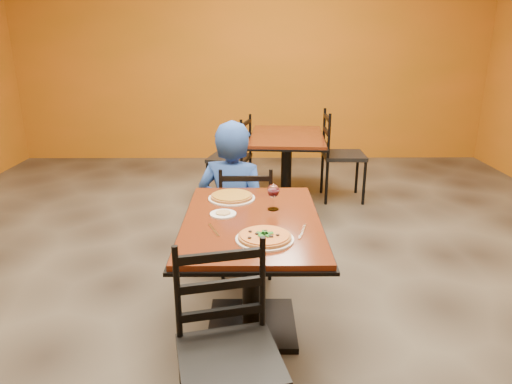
{
  "coord_description": "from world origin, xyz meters",
  "views": [
    {
      "loc": [
        0.01,
        -3.03,
        1.75
      ],
      "look_at": [
        0.03,
        -0.3,
        0.85
      ],
      "focal_mm": 32.24,
      "sensor_mm": 36.0,
      "label": 1
    }
  ],
  "objects_px": {
    "wine_glass": "(273,196)",
    "chair_second_left": "(229,158)",
    "chair_second_right": "(344,156)",
    "diner": "(233,193)",
    "pizza_main": "(265,236)",
    "side_plate": "(223,214)",
    "chair_main_near": "(230,361)",
    "pizza_far": "(232,196)",
    "plate_main": "(265,239)",
    "table_main": "(252,248)",
    "chair_main_far": "(246,218)",
    "plate_far": "(232,198)",
    "table_second": "(287,152)"
  },
  "relations": [
    {
      "from": "chair_second_left",
      "to": "chair_main_near",
      "type": "bearing_deg",
      "value": 16.62
    },
    {
      "from": "wine_glass",
      "to": "side_plate",
      "type": "bearing_deg",
      "value": -163.48
    },
    {
      "from": "chair_main_far",
      "to": "chair_second_left",
      "type": "height_order",
      "value": "chair_second_left"
    },
    {
      "from": "chair_second_right",
      "to": "wine_glass",
      "type": "distance_m",
      "value": 2.57
    },
    {
      "from": "chair_main_near",
      "to": "wine_glass",
      "type": "bearing_deg",
      "value": 64.92
    },
    {
      "from": "table_main",
      "to": "chair_second_right",
      "type": "distance_m",
      "value": 2.74
    },
    {
      "from": "table_main",
      "to": "diner",
      "type": "height_order",
      "value": "diner"
    },
    {
      "from": "table_main",
      "to": "side_plate",
      "type": "xyz_separation_m",
      "value": [
        -0.17,
        0.06,
        0.2
      ]
    },
    {
      "from": "chair_main_near",
      "to": "wine_glass",
      "type": "distance_m",
      "value": 1.16
    },
    {
      "from": "chair_second_left",
      "to": "pizza_main",
      "type": "relative_size",
      "value": 3.39
    },
    {
      "from": "chair_main_near",
      "to": "pizza_far",
      "type": "relative_size",
      "value": 3.34
    },
    {
      "from": "table_main",
      "to": "side_plate",
      "type": "distance_m",
      "value": 0.27
    },
    {
      "from": "pizza_main",
      "to": "side_plate",
      "type": "distance_m",
      "value": 0.44
    },
    {
      "from": "chair_main_near",
      "to": "wine_glass",
      "type": "relative_size",
      "value": 5.19
    },
    {
      "from": "plate_main",
      "to": "chair_second_right",
      "type": "bearing_deg",
      "value": 71.13
    },
    {
      "from": "chair_second_left",
      "to": "chair_main_far",
      "type": "bearing_deg",
      "value": 20.83
    },
    {
      "from": "pizza_far",
      "to": "wine_glass",
      "type": "distance_m",
      "value": 0.34
    },
    {
      "from": "chair_second_right",
      "to": "plate_far",
      "type": "relative_size",
      "value": 3.28
    },
    {
      "from": "table_main",
      "to": "table_second",
      "type": "xyz_separation_m",
      "value": [
        0.39,
        2.54,
        -0.0
      ]
    },
    {
      "from": "plate_main",
      "to": "pizza_main",
      "type": "bearing_deg",
      "value": 0.0
    },
    {
      "from": "table_main",
      "to": "side_plate",
      "type": "bearing_deg",
      "value": 159.87
    },
    {
      "from": "pizza_main",
      "to": "chair_second_right",
      "type": "bearing_deg",
      "value": 71.13
    },
    {
      "from": "chair_second_right",
      "to": "diner",
      "type": "distance_m",
      "value": 1.98
    },
    {
      "from": "plate_far",
      "to": "side_plate",
      "type": "height_order",
      "value": "same"
    },
    {
      "from": "plate_far",
      "to": "pizza_far",
      "type": "relative_size",
      "value": 1.11
    },
    {
      "from": "chair_main_near",
      "to": "chair_second_left",
      "type": "distance_m",
      "value": 3.46
    },
    {
      "from": "chair_main_near",
      "to": "plate_far",
      "type": "distance_m",
      "value": 1.31
    },
    {
      "from": "side_plate",
      "to": "wine_glass",
      "type": "height_order",
      "value": "wine_glass"
    },
    {
      "from": "chair_second_right",
      "to": "pizza_main",
      "type": "height_order",
      "value": "chair_second_right"
    },
    {
      "from": "wine_glass",
      "to": "chair_second_left",
      "type": "bearing_deg",
      "value": 99.36
    },
    {
      "from": "chair_main_far",
      "to": "wine_glass",
      "type": "xyz_separation_m",
      "value": [
        0.18,
        -0.64,
        0.4
      ]
    },
    {
      "from": "pizza_main",
      "to": "wine_glass",
      "type": "xyz_separation_m",
      "value": [
        0.06,
        0.46,
        0.07
      ]
    },
    {
      "from": "chair_main_near",
      "to": "plate_main",
      "type": "distance_m",
      "value": 0.69
    },
    {
      "from": "chair_second_left",
      "to": "diner",
      "type": "bearing_deg",
      "value": 17.7
    },
    {
      "from": "chair_second_right",
      "to": "wine_glass",
      "type": "bearing_deg",
      "value": 160.39
    },
    {
      "from": "pizza_main",
      "to": "wine_glass",
      "type": "relative_size",
      "value": 1.58
    },
    {
      "from": "plate_main",
      "to": "wine_glass",
      "type": "relative_size",
      "value": 1.72
    },
    {
      "from": "chair_second_left",
      "to": "plate_main",
      "type": "height_order",
      "value": "chair_second_left"
    },
    {
      "from": "table_second",
      "to": "wine_glass",
      "type": "xyz_separation_m",
      "value": [
        -0.26,
        -2.38,
        0.28
      ]
    },
    {
      "from": "chair_main_near",
      "to": "chair_second_right",
      "type": "height_order",
      "value": "chair_second_right"
    },
    {
      "from": "pizza_main",
      "to": "plate_far",
      "type": "xyz_separation_m",
      "value": [
        -0.2,
        0.66,
        -0.02
      ]
    },
    {
      "from": "chair_main_near",
      "to": "chair_second_right",
      "type": "xyz_separation_m",
      "value": [
        1.13,
        3.45,
        0.04
      ]
    },
    {
      "from": "chair_main_far",
      "to": "pizza_main",
      "type": "relative_size",
      "value": 3.1
    },
    {
      "from": "chair_main_near",
      "to": "diner",
      "type": "height_order",
      "value": "diner"
    },
    {
      "from": "table_second",
      "to": "plate_far",
      "type": "height_order",
      "value": "plate_far"
    },
    {
      "from": "chair_main_near",
      "to": "diner",
      "type": "xyz_separation_m",
      "value": [
        -0.06,
        1.87,
        0.12
      ]
    },
    {
      "from": "chair_main_far",
      "to": "chair_second_right",
      "type": "relative_size",
      "value": 0.86
    },
    {
      "from": "pizza_main",
      "to": "diner",
      "type": "bearing_deg",
      "value": 99.98
    },
    {
      "from": "chair_second_right",
      "to": "side_plate",
      "type": "xyz_separation_m",
      "value": [
        -1.21,
        -2.47,
        0.25
      ]
    },
    {
      "from": "diner",
      "to": "plate_main",
      "type": "relative_size",
      "value": 3.8
    }
  ]
}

